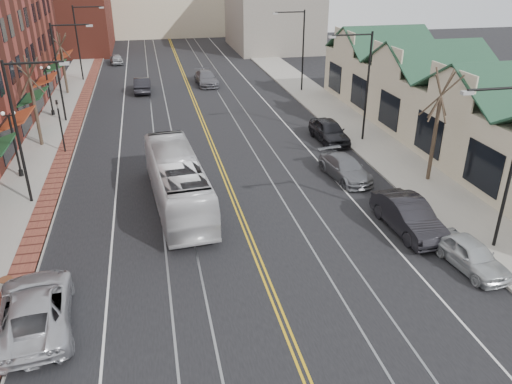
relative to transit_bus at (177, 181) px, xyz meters
name	(u,v)px	position (x,y,z in m)	size (l,w,h in m)	color
ground	(305,377)	(3.20, -13.95, -1.51)	(160.00, 160.00, 0.00)	black
sidewalk_left	(35,176)	(-8.80, 6.05, -1.43)	(4.00, 120.00, 0.15)	gray
sidewalk_right	(379,148)	(15.20, 6.05, -1.43)	(4.00, 120.00, 0.15)	gray
building_right	(457,114)	(21.20, 6.05, 0.79)	(8.00, 36.00, 4.60)	beige
backdrop_left	(58,1)	(-12.80, 56.05, 5.49)	(14.00, 18.00, 14.00)	maroon
backdrop_mid	(165,8)	(3.20, 71.05, 2.99)	(22.00, 14.00, 9.00)	beige
backdrop_right	(272,11)	(18.20, 51.05, 3.99)	(12.00, 16.00, 11.00)	slate
streetlight_l_1	(23,119)	(-7.84, 2.05, 3.52)	(3.33, 0.25, 8.00)	black
streetlight_l_2	(62,63)	(-7.84, 18.05, 3.52)	(3.33, 0.25, 8.00)	black
streetlight_l_3	(81,35)	(-7.84, 34.05, 3.52)	(3.33, 0.25, 8.00)	black
streetlight_r_0	(507,152)	(14.25, -7.95, 3.52)	(3.33, 0.25, 8.00)	black
streetlight_r_1	(363,76)	(14.25, 8.05, 3.52)	(3.33, 0.25, 8.00)	black
streetlight_r_2	(299,42)	(14.25, 24.05, 3.52)	(3.33, 0.25, 8.00)	black
lamppost_l_2	(15,146)	(-9.60, 6.05, 0.70)	(0.84, 0.28, 4.27)	black
lamppost_l_3	(49,92)	(-9.60, 20.05, 0.70)	(0.84, 0.28, 4.27)	black
tree_left_near	(34,100)	(-9.30, 12.05, 2.01)	(1.78, 1.37, 6.48)	#382B21
tree_left_far	(63,62)	(-9.30, 28.05, 1.77)	(1.66, 1.28, 6.02)	#382B21
tree_right_mid	(436,124)	(15.70, 0.05, 2.24)	(1.90, 1.46, 6.93)	#382B21
manhole_far	(5,279)	(-8.00, -5.95, -1.35)	(0.60, 0.60, 0.02)	#592D19
traffic_signal	(60,122)	(-7.40, 10.05, 0.84)	(0.18, 0.15, 3.80)	black
transit_bus	(177,181)	(0.00, 0.00, 0.00)	(2.53, 10.82, 3.01)	silver
parked_suv	(35,309)	(-6.10, -9.23, -0.71)	(2.65, 5.74, 1.59)	#B4B5BC
parked_car_a	(471,255)	(12.50, -9.22, -0.82)	(1.63, 4.06, 1.38)	#B6BBBE
parked_car_b	(408,216)	(11.36, -5.48, -0.65)	(1.81, 5.18, 1.71)	black
parked_car_c	(345,168)	(10.70, 1.61, -0.81)	(1.96, 4.81, 1.40)	slate
parked_car_d	(329,131)	(12.11, 8.48, -0.67)	(1.97, 4.90, 1.67)	black
distant_car_left	(142,85)	(-1.68, 27.23, -0.73)	(1.64, 4.71, 1.55)	black
distant_car_right	(206,78)	(5.23, 29.01, -0.75)	(2.12, 5.21, 1.51)	slate
distant_car_far	(116,59)	(-4.88, 43.44, -0.85)	(1.56, 3.88, 1.32)	#999CA0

